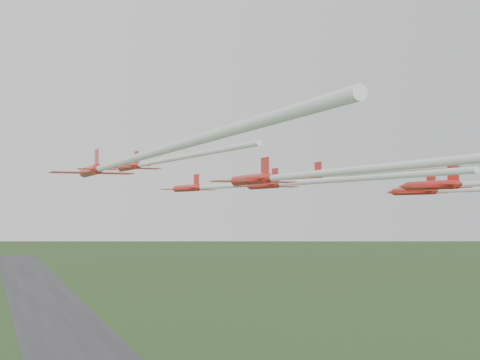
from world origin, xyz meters
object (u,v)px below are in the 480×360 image
object	(u,v)px
jet_row3_left	(120,163)
jet_row4_left	(325,173)
jet_row3_right	(458,190)
jet_row2_right	(369,173)
jet_lead	(215,187)
jet_row3_mid	(297,183)
jet_row2_left	(151,163)

from	to	relation	value
jet_row3_left	jet_row4_left	distance (m)	21.06
jet_row3_right	jet_row2_right	bearing A→B (deg)	148.23
jet_lead	jet_row3_right	size ratio (longest dim) A/B	1.14
jet_row2_right	jet_row3_mid	size ratio (longest dim) A/B	1.45
jet_lead	jet_row4_left	bearing A→B (deg)	-106.94
jet_row2_right	jet_row3_mid	bearing A→B (deg)	-158.16
jet_row4_left	jet_row3_mid	bearing A→B (deg)	67.72
jet_row2_right	jet_row3_mid	xyz separation A→B (m)	(-14.04, -6.72, -1.79)
jet_row3_left	jet_row3_right	world-z (taller)	jet_row3_left
jet_row2_right	jet_lead	bearing A→B (deg)	118.85
jet_lead	jet_row4_left	size ratio (longest dim) A/B	0.85
jet_row3_left	jet_lead	bearing A→B (deg)	57.97
jet_row3_right	jet_row4_left	size ratio (longest dim) A/B	0.75
jet_row4_left	jet_lead	bearing A→B (deg)	79.33
jet_row2_left	jet_row3_mid	xyz separation A→B (m)	(14.66, -13.36, -2.87)
jet_row2_left	jet_row2_right	size ratio (longest dim) A/B	0.69
jet_row3_left	jet_row3_mid	xyz separation A→B (m)	(22.82, 8.02, -1.35)
jet_lead	jet_row3_mid	xyz separation A→B (m)	(0.47, -29.41, -0.35)
jet_lead	jet_row4_left	xyz separation A→B (m)	(-8.56, -53.28, -0.48)
jet_lead	jet_row2_right	distance (m)	26.97
jet_lead	jet_row2_left	size ratio (longest dim) A/B	1.11
jet_row2_left	jet_row3_left	xyz separation A→B (m)	(-8.16, -21.38, -1.52)
jet_row2_left	jet_row4_left	world-z (taller)	jet_row2_left
jet_row4_left	jet_row3_right	bearing A→B (deg)	35.25
jet_row2_left	jet_row2_right	distance (m)	29.48
jet_row2_right	jet_row4_left	world-z (taller)	jet_row2_right
jet_row3_right	jet_row3_left	bearing A→B (deg)	-173.15
jet_row2_right	jet_row3_left	world-z (taller)	jet_row2_right
jet_row2_left	jet_row3_left	size ratio (longest dim) A/B	0.70
jet_row3_mid	jet_row4_left	xyz separation A→B (m)	(-9.03, -23.87, -0.13)
jet_row2_right	jet_row3_left	size ratio (longest dim) A/B	1.01
jet_lead	jet_row3_right	bearing A→B (deg)	-56.22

